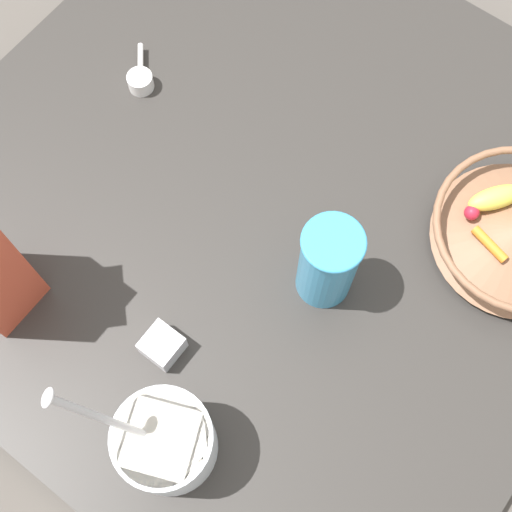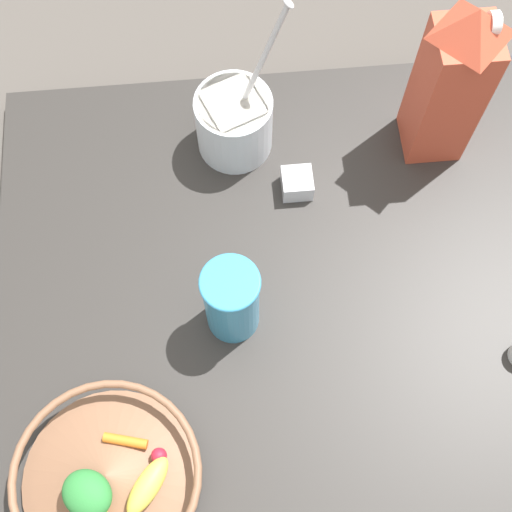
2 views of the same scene
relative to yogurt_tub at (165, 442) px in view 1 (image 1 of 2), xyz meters
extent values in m
plane|color=#4C4742|center=(-0.33, -0.10, -0.09)|extent=(6.00, 6.00, 0.00)
cube|color=#2D2B28|center=(-0.33, -0.10, -0.08)|extent=(0.90, 0.90, 0.03)
ellipsoid|color=#EFD64C|center=(-0.49, 0.14, -0.01)|extent=(0.08, 0.07, 0.03)
cylinder|color=orange|center=(-0.43, 0.17, -0.02)|extent=(0.03, 0.06, 0.01)
sphere|color=red|center=(-0.51, 0.15, -0.02)|extent=(0.01, 0.01, 0.01)
sphere|color=red|center=(-0.46, 0.13, -0.02)|extent=(0.02, 0.02, 0.02)
cylinder|color=silver|center=(0.00, 0.00, -0.01)|extent=(0.11, 0.11, 0.10)
cylinder|color=white|center=(0.00, 0.00, 0.04)|extent=(0.10, 0.10, 0.02)
cylinder|color=silver|center=(0.02, -0.04, 0.10)|extent=(0.05, 0.08, 0.20)
ellipsoid|color=silver|center=(0.03, -0.07, 0.19)|extent=(0.02, 0.02, 0.01)
cylinder|color=#3893C6|center=(-0.28, 0.02, 0.01)|extent=(0.07, 0.07, 0.14)
torus|color=#3893C6|center=(-0.28, 0.02, 0.08)|extent=(0.08, 0.08, 0.01)
cube|color=silver|center=(-0.09, -0.08, -0.04)|extent=(0.04, 0.04, 0.03)
cube|color=brown|center=(-0.09, -0.08, -0.05)|extent=(0.04, 0.04, 0.02)
cylinder|color=white|center=(-0.36, -0.36, -0.05)|extent=(0.04, 0.04, 0.02)
cylinder|color=white|center=(-0.40, -0.38, -0.05)|extent=(0.04, 0.04, 0.01)
camera|label=1|loc=(0.01, 0.13, 0.81)|focal=50.00mm
camera|label=2|loc=(-0.57, 0.02, 0.87)|focal=50.00mm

